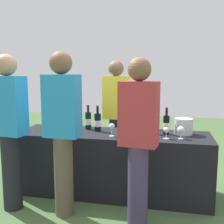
{
  "coord_description": "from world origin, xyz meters",
  "views": [
    {
      "loc": [
        0.65,
        -3.03,
        1.43
      ],
      "look_at": [
        0.0,
        0.0,
        0.98
      ],
      "focal_mm": 43.2,
      "sensor_mm": 36.0,
      "label": 1
    }
  ],
  "objects_px": {
    "wine_glass_0": "(67,124)",
    "guest_1": "(62,127)",
    "wine_bottle_3": "(150,124)",
    "wine_glass_2": "(166,131)",
    "guest_2": "(138,136)",
    "menu_board": "(66,142)",
    "wine_bottle_1": "(88,120)",
    "ice_bucket": "(184,126)",
    "wine_bottle_4": "(166,125)",
    "wine_glass_1": "(112,127)",
    "guest_0": "(9,126)",
    "wine_bottle_0": "(54,118)",
    "wine_glass_3": "(181,130)",
    "server_pouring": "(116,112)",
    "wine_bottle_2": "(98,122)"
  },
  "relations": [
    {
      "from": "wine_glass_0",
      "to": "guest_1",
      "type": "height_order",
      "value": "guest_1"
    },
    {
      "from": "wine_bottle_3",
      "to": "wine_glass_2",
      "type": "relative_size",
      "value": 2.4
    },
    {
      "from": "wine_glass_2",
      "to": "guest_2",
      "type": "bearing_deg",
      "value": -115.77
    },
    {
      "from": "wine_glass_2",
      "to": "menu_board",
      "type": "relative_size",
      "value": 0.17
    },
    {
      "from": "wine_bottle_1",
      "to": "wine_bottle_3",
      "type": "xyz_separation_m",
      "value": [
        0.77,
        -0.08,
        -0.0
      ]
    },
    {
      "from": "ice_bucket",
      "to": "guest_2",
      "type": "bearing_deg",
      "value": -119.79
    },
    {
      "from": "wine_bottle_4",
      "to": "wine_glass_1",
      "type": "xyz_separation_m",
      "value": [
        -0.59,
        -0.23,
        -0.0
      ]
    },
    {
      "from": "ice_bucket",
      "to": "wine_glass_1",
      "type": "bearing_deg",
      "value": -161.65
    },
    {
      "from": "wine_bottle_1",
      "to": "wine_bottle_3",
      "type": "distance_m",
      "value": 0.77
    },
    {
      "from": "guest_0",
      "to": "wine_bottle_0",
      "type": "bearing_deg",
      "value": 85.25
    },
    {
      "from": "wine_bottle_3",
      "to": "wine_glass_3",
      "type": "bearing_deg",
      "value": -29.56
    },
    {
      "from": "wine_glass_3",
      "to": "wine_bottle_0",
      "type": "bearing_deg",
      "value": 170.4
    },
    {
      "from": "wine_bottle_1",
      "to": "menu_board",
      "type": "distance_m",
      "value": 0.98
    },
    {
      "from": "wine_bottle_3",
      "to": "wine_glass_2",
      "type": "xyz_separation_m",
      "value": [
        0.19,
        -0.22,
        -0.02
      ]
    },
    {
      "from": "wine_bottle_0",
      "to": "wine_bottle_4",
      "type": "xyz_separation_m",
      "value": [
        1.41,
        -0.07,
        -0.01
      ]
    },
    {
      "from": "wine_glass_2",
      "to": "ice_bucket",
      "type": "bearing_deg",
      "value": 53.13
    },
    {
      "from": "wine_glass_1",
      "to": "guest_0",
      "type": "bearing_deg",
      "value": -155.85
    },
    {
      "from": "wine_bottle_0",
      "to": "guest_0",
      "type": "relative_size",
      "value": 0.2
    },
    {
      "from": "wine_glass_3",
      "to": "wine_glass_0",
      "type": "bearing_deg",
      "value": 176.94
    },
    {
      "from": "ice_bucket",
      "to": "guest_0",
      "type": "height_order",
      "value": "guest_0"
    },
    {
      "from": "wine_glass_0",
      "to": "wine_glass_1",
      "type": "relative_size",
      "value": 0.9
    },
    {
      "from": "wine_bottle_3",
      "to": "server_pouring",
      "type": "relative_size",
      "value": 0.19
    },
    {
      "from": "wine_bottle_0",
      "to": "wine_glass_2",
      "type": "height_order",
      "value": "wine_bottle_0"
    },
    {
      "from": "wine_bottle_3",
      "to": "guest_2",
      "type": "bearing_deg",
      "value": -93.81
    },
    {
      "from": "server_pouring",
      "to": "wine_bottle_4",
      "type": "bearing_deg",
      "value": 149.32
    },
    {
      "from": "wine_bottle_1",
      "to": "guest_0",
      "type": "xyz_separation_m",
      "value": [
        -0.62,
        -0.75,
        0.05
      ]
    },
    {
      "from": "wine_glass_2",
      "to": "wine_glass_3",
      "type": "height_order",
      "value": "wine_glass_3"
    },
    {
      "from": "ice_bucket",
      "to": "server_pouring",
      "type": "xyz_separation_m",
      "value": [
        -0.9,
        0.54,
        0.06
      ]
    },
    {
      "from": "wine_glass_0",
      "to": "menu_board",
      "type": "distance_m",
      "value": 1.02
    },
    {
      "from": "wine_glass_0",
      "to": "wine_glass_3",
      "type": "height_order",
      "value": "wine_glass_3"
    },
    {
      "from": "wine_bottle_1",
      "to": "guest_1",
      "type": "bearing_deg",
      "value": -92.32
    },
    {
      "from": "wine_bottle_1",
      "to": "guest_1",
      "type": "distance_m",
      "value": 0.76
    },
    {
      "from": "wine_bottle_2",
      "to": "guest_0",
      "type": "distance_m",
      "value": 1.01
    },
    {
      "from": "wine_bottle_3",
      "to": "wine_bottle_0",
      "type": "bearing_deg",
      "value": 176.75
    },
    {
      "from": "wine_glass_0",
      "to": "guest_1",
      "type": "xyz_separation_m",
      "value": [
        0.18,
        -0.55,
        0.09
      ]
    },
    {
      "from": "wine_bottle_0",
      "to": "wine_glass_2",
      "type": "distance_m",
      "value": 1.45
    },
    {
      "from": "wine_glass_0",
      "to": "ice_bucket",
      "type": "distance_m",
      "value": 1.37
    },
    {
      "from": "wine_bottle_1",
      "to": "wine_glass_1",
      "type": "xyz_separation_m",
      "value": [
        0.37,
        -0.31,
        -0.0
      ]
    },
    {
      "from": "wine_glass_3",
      "to": "guest_2",
      "type": "relative_size",
      "value": 0.09
    },
    {
      "from": "wine_bottle_1",
      "to": "guest_0",
      "type": "distance_m",
      "value": 0.97
    },
    {
      "from": "guest_2",
      "to": "menu_board",
      "type": "distance_m",
      "value": 2.0
    },
    {
      "from": "wine_bottle_4",
      "to": "menu_board",
      "type": "height_order",
      "value": "wine_bottle_4"
    },
    {
      "from": "wine_glass_1",
      "to": "wine_glass_3",
      "type": "height_order",
      "value": "wine_glass_1"
    },
    {
      "from": "server_pouring",
      "to": "wine_bottle_1",
      "type": "bearing_deg",
      "value": 70.96
    },
    {
      "from": "wine_glass_1",
      "to": "guest_0",
      "type": "height_order",
      "value": "guest_0"
    },
    {
      "from": "wine_glass_2",
      "to": "wine_glass_3",
      "type": "xyz_separation_m",
      "value": [
        0.15,
        0.03,
        0.01
      ]
    },
    {
      "from": "server_pouring",
      "to": "guest_0",
      "type": "relative_size",
      "value": 0.99
    },
    {
      "from": "wine_glass_2",
      "to": "ice_bucket",
      "type": "distance_m",
      "value": 0.32
    },
    {
      "from": "wine_glass_2",
      "to": "menu_board",
      "type": "xyz_separation_m",
      "value": [
        -1.54,
        0.95,
        -0.45
      ]
    },
    {
      "from": "wine_bottle_0",
      "to": "wine_glass_0",
      "type": "relative_size",
      "value": 2.49
    }
  ]
}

